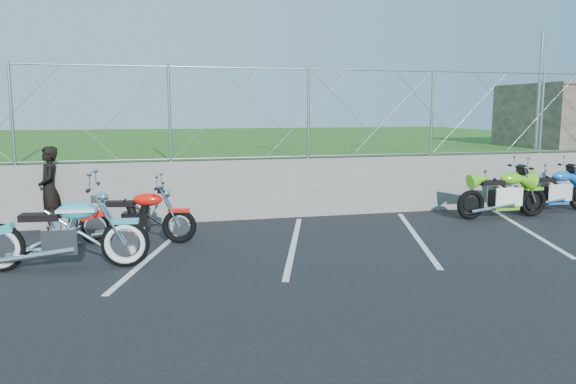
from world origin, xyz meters
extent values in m
plane|color=black|center=(0.00, 0.00, 0.00)|extent=(90.00, 90.00, 0.00)
cube|color=slate|center=(0.00, 3.50, 0.65)|extent=(30.00, 0.22, 1.30)
cube|color=#235316|center=(0.00, 13.50, 0.65)|extent=(30.00, 20.00, 1.30)
cylinder|color=gray|center=(0.00, 3.50, 3.25)|extent=(28.00, 0.03, 0.03)
cylinder|color=gray|center=(0.00, 3.50, 1.35)|extent=(28.00, 0.03, 0.03)
cylinder|color=gray|center=(7.20, 3.90, 2.80)|extent=(0.08, 0.08, 3.00)
cube|color=silver|center=(-4.80, 1.00, 0.00)|extent=(1.49, 4.31, 0.01)
cube|color=silver|center=(-2.40, 1.00, 0.00)|extent=(1.49, 4.31, 0.01)
cube|color=silver|center=(0.00, 1.00, 0.00)|extent=(1.49, 4.31, 0.01)
cube|color=silver|center=(2.40, 1.00, 0.00)|extent=(1.49, 4.31, 0.01)
cube|color=silver|center=(4.80, 1.00, 0.00)|extent=(1.49, 4.31, 0.01)
torus|color=black|center=(-4.65, 0.39, 0.37)|extent=(0.74, 0.20, 0.73)
torus|color=black|center=(-2.86, 0.21, 0.37)|extent=(0.74, 0.20, 0.73)
cube|color=silver|center=(-3.78, 0.30, 0.44)|extent=(0.54, 0.36, 0.38)
ellipsoid|color=#31B0C6|center=(-3.54, 0.28, 0.89)|extent=(0.61, 0.33, 0.26)
cube|color=black|center=(-4.06, 0.33, 0.81)|extent=(0.58, 0.32, 0.10)
cube|color=#31B0C6|center=(-2.86, 0.21, 0.71)|extent=(0.44, 0.21, 0.07)
cylinder|color=silver|center=(-3.29, 0.25, 1.24)|extent=(0.11, 0.80, 0.03)
torus|color=black|center=(-3.43, 1.87, 0.31)|extent=(0.62, 0.23, 0.62)
torus|color=black|center=(-1.97, 1.57, 0.31)|extent=(0.62, 0.23, 0.62)
cube|color=black|center=(-2.72, 1.72, 0.40)|extent=(0.50, 0.37, 0.34)
ellipsoid|color=red|center=(-2.51, 1.68, 0.79)|extent=(0.56, 0.34, 0.23)
cube|color=black|center=(-2.97, 1.78, 0.72)|extent=(0.53, 0.33, 0.09)
cube|color=red|center=(-1.97, 1.57, 0.60)|extent=(0.40, 0.22, 0.06)
cylinder|color=silver|center=(-2.30, 1.64, 1.03)|extent=(0.17, 0.71, 0.03)
torus|color=black|center=(4.31, 2.19, 0.33)|extent=(0.65, 0.13, 0.65)
torus|color=black|center=(5.85, 2.17, 0.33)|extent=(0.65, 0.13, 0.65)
cube|color=black|center=(5.06, 2.18, 0.44)|extent=(0.51, 0.31, 0.37)
ellipsoid|color=#64CA19|center=(5.30, 2.18, 0.87)|extent=(0.58, 0.27, 0.25)
cube|color=black|center=(4.78, 2.19, 0.79)|extent=(0.55, 0.27, 0.10)
cube|color=#64CA19|center=(5.85, 2.17, 0.63)|extent=(0.42, 0.17, 0.07)
cylinder|color=silver|center=(5.49, 2.17, 1.12)|extent=(0.04, 0.78, 0.03)
torus|color=black|center=(6.03, 2.63, 0.31)|extent=(0.62, 0.14, 0.62)
cube|color=black|center=(6.74, 2.60, 0.41)|extent=(0.48, 0.31, 0.35)
ellipsoid|color=blue|center=(6.96, 2.59, 0.82)|extent=(0.55, 0.27, 0.24)
cube|color=black|center=(6.47, 2.61, 0.75)|extent=(0.52, 0.27, 0.09)
cylinder|color=silver|center=(7.14, 2.59, 1.06)|extent=(0.06, 0.74, 0.03)
imported|color=black|center=(-4.36, 3.20, 0.84)|extent=(0.52, 0.68, 1.67)
camera|label=1|loc=(-2.53, -8.46, 2.39)|focal=35.00mm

